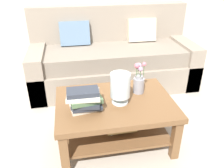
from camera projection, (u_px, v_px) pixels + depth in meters
ground_plane at (118, 122)px, 2.59m from camera, size 10.00×10.00×0.00m
couch at (113, 59)px, 3.29m from camera, size 2.22×0.90×1.06m
coffee_table at (115, 113)px, 2.19m from camera, size 1.07×0.76×0.45m
book_stack_main at (85, 100)px, 1.98m from camera, size 0.31×0.25×0.19m
glass_hurricane_vase at (120, 86)px, 2.04m from camera, size 0.18×0.18×0.28m
flower_pitcher at (139, 81)px, 2.22m from camera, size 0.11×0.11×0.32m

